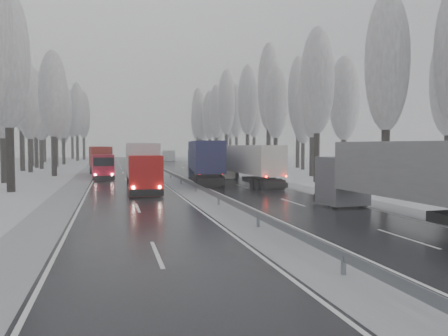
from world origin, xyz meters
name	(u,v)px	position (x,y,z in m)	size (l,w,h in m)	color
ground	(291,246)	(0.00, 0.00, 0.00)	(260.00, 260.00, 0.00)	silver
carriageway_right	(226,181)	(5.25, 30.00, 0.01)	(7.50, 200.00, 0.03)	black
carriageway_left	(127,184)	(-5.25, 30.00, 0.01)	(7.50, 200.00, 0.03)	black
median_slush	(178,182)	(0.00, 30.00, 0.02)	(3.00, 200.00, 0.04)	#A6A9AE
shoulder_right	(269,180)	(10.20, 30.00, 0.02)	(2.40, 200.00, 0.04)	#A6A9AE
shoulder_left	(77,185)	(-10.20, 30.00, 0.02)	(2.40, 200.00, 0.04)	#A6A9AE
median_guardrail	(178,177)	(0.00, 29.99, 0.60)	(0.12, 200.00, 0.76)	slate
tree_16	(387,63)	(15.04, 15.67, 10.67)	(3.60, 3.60, 16.53)	black
tree_18	(317,82)	(14.51, 27.03, 10.70)	(3.60, 3.60, 16.58)	black
tree_19	(344,99)	(20.02, 31.03, 9.42)	(3.60, 3.60, 14.57)	black
tree_20	(312,96)	(17.90, 35.17, 10.14)	(3.60, 3.60, 15.71)	black
tree_21	(314,86)	(20.12, 39.17, 12.00)	(3.60, 3.60, 18.62)	black
tree_22	(276,103)	(17.02, 45.60, 10.24)	(3.60, 3.60, 15.86)	black
tree_23	(303,115)	(23.31, 49.60, 8.77)	(3.60, 3.60, 13.55)	black
tree_24	(269,88)	(17.90, 51.02, 13.19)	(3.60, 3.60, 20.49)	black
tree_25	(298,96)	(24.81, 55.02, 12.52)	(3.60, 3.60, 19.44)	black
tree_26	(248,101)	(17.56, 61.27, 12.10)	(3.60, 3.60, 18.78)	black
tree_27	(276,107)	(24.72, 65.27, 11.36)	(3.60, 3.60, 17.62)	black
tree_28	(226,103)	(16.34, 71.95, 12.64)	(3.60, 3.60, 19.62)	black
tree_29	(254,110)	(23.71, 75.95, 11.67)	(3.60, 3.60, 18.11)	black
tree_30	(216,112)	(16.56, 81.70, 11.52)	(3.60, 3.60, 17.86)	black
tree_31	(236,112)	(22.48, 85.70, 11.97)	(3.60, 3.60, 18.58)	black
tree_32	(210,116)	(16.63, 89.21, 11.18)	(3.60, 3.60, 17.33)	black
tree_33	(218,124)	(19.77, 93.21, 9.26)	(3.60, 3.60, 14.33)	black
tree_34	(200,117)	(15.73, 96.32, 11.37)	(3.60, 3.60, 17.63)	black
tree_35	(230,117)	(24.94, 100.32, 11.77)	(3.60, 3.60, 18.25)	black
tree_36	(198,113)	(17.04, 106.16, 13.02)	(3.60, 3.60, 20.23)	black
tree_37	(219,123)	(24.02, 110.16, 10.56)	(3.60, 3.60, 16.37)	black
tree_38	(197,120)	(18.73, 116.73, 11.59)	(3.60, 3.60, 17.97)	black
tree_39	(203,125)	(21.55, 120.73, 10.45)	(3.60, 3.60, 16.19)	black
tree_58	(8,60)	(-15.13, 24.57, 11.10)	(3.60, 3.60, 17.21)	black
tree_60	(2,91)	(-17.75, 34.20, 9.59)	(3.60, 3.60, 14.84)	black
tree_62	(53,95)	(-13.94, 43.73, 10.36)	(3.60, 3.60, 16.04)	black
tree_64	(29,104)	(-18.26, 52.71, 9.96)	(3.60, 3.60, 15.42)	black
tree_65	(21,89)	(-20.05, 56.71, 12.55)	(3.60, 3.60, 19.48)	black
tree_66	(40,110)	(-18.16, 62.35, 9.84)	(3.60, 3.60, 15.23)	black
tree_67	(35,104)	(-19.54, 66.35, 11.03)	(3.60, 3.60, 17.09)	black
tree_68	(55,108)	(-16.58, 69.11, 10.75)	(3.60, 3.60, 16.65)	black
tree_69	(30,100)	(-21.42, 73.11, 12.46)	(3.60, 3.60, 19.35)	black
tree_70	(63,110)	(-16.33, 79.19, 11.03)	(3.60, 3.60, 17.09)	black
tree_71	(41,104)	(-21.09, 83.19, 12.63)	(3.60, 3.60, 19.61)	black
tree_72	(55,119)	(-18.93, 88.54, 9.76)	(3.60, 3.60, 15.11)	black
tree_73	(44,114)	(-21.82, 92.54, 11.11)	(3.60, 3.60, 17.22)	black
tree_74	(77,110)	(-15.07, 99.33, 12.67)	(3.60, 3.60, 19.68)	black
tree_75	(40,113)	(-24.20, 103.33, 11.99)	(3.60, 3.60, 18.60)	black
tree_76	(83,116)	(-14.05, 108.72, 11.95)	(3.60, 3.60, 18.55)	black
tree_77	(63,126)	(-19.66, 112.72, 9.26)	(3.60, 3.60, 14.32)	black
tree_78	(72,115)	(-17.56, 115.31, 12.59)	(3.60, 3.60, 19.55)	black
tree_79	(63,121)	(-20.33, 119.31, 11.01)	(3.60, 3.60, 17.07)	black
truck_grey_tarp	(417,176)	(8.03, 2.94, 2.44)	(3.36, 16.37, 4.17)	#535359
truck_blue_box	(204,158)	(2.74, 29.85, 2.56)	(4.75, 17.25, 4.39)	#1B2745
truck_cream_box	(245,161)	(6.36, 26.64, 2.31)	(3.21, 15.55, 3.96)	#B8B4A3
box_truck_distant	(169,156)	(6.70, 90.65, 1.36)	(2.20, 7.13, 2.66)	#AAADB1
truck_red_white	(141,162)	(-4.16, 24.77, 2.42)	(2.86, 16.21, 4.14)	#B40A0A
truck_red_red	(100,159)	(-8.21, 41.08, 2.21)	(3.35, 14.85, 3.78)	#B10A24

